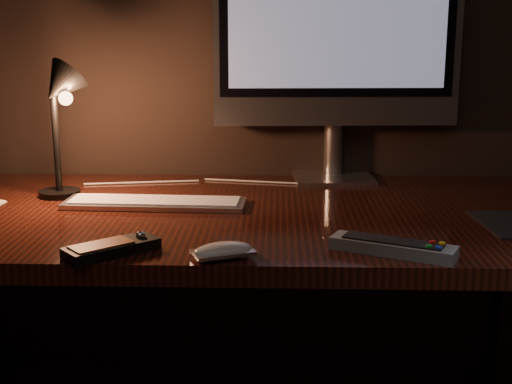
{
  "coord_description": "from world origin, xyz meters",
  "views": [
    {
      "loc": [
        0.11,
        0.32,
        1.15
      ],
      "look_at": [
        0.07,
        1.73,
        0.82
      ],
      "focal_mm": 50.0,
      "sensor_mm": 36.0,
      "label": 1
    }
  ],
  "objects_px": {
    "desk_lamp": "(59,105)",
    "keyboard": "(155,203)",
    "desk": "(230,255)",
    "mouse": "(223,253)",
    "media_remote": "(112,248)",
    "tv_remote": "(393,247)",
    "monitor": "(337,29)"
  },
  "relations": [
    {
      "from": "desk",
      "to": "media_remote",
      "type": "distance_m",
      "value": 0.45
    },
    {
      "from": "tv_remote",
      "to": "desk",
      "type": "bearing_deg",
      "value": 156.04
    },
    {
      "from": "keyboard",
      "to": "media_remote",
      "type": "xyz_separation_m",
      "value": [
        -0.02,
        -0.35,
        0.0
      ]
    },
    {
      "from": "desk",
      "to": "desk_lamp",
      "type": "bearing_deg",
      "value": 177.05
    },
    {
      "from": "tv_remote",
      "to": "media_remote",
      "type": "bearing_deg",
      "value": -152.85
    },
    {
      "from": "monitor",
      "to": "tv_remote",
      "type": "xyz_separation_m",
      "value": [
        0.06,
        -0.63,
        -0.38
      ]
    },
    {
      "from": "desk",
      "to": "tv_remote",
      "type": "xyz_separation_m",
      "value": [
        0.32,
        -0.37,
        0.14
      ]
    },
    {
      "from": "media_remote",
      "to": "tv_remote",
      "type": "distance_m",
      "value": 0.51
    },
    {
      "from": "monitor",
      "to": "desk_lamp",
      "type": "distance_m",
      "value": 0.71
    },
    {
      "from": "desk",
      "to": "desk_lamp",
      "type": "xyz_separation_m",
      "value": [
        -0.39,
        0.02,
        0.35
      ]
    },
    {
      "from": "desk_lamp",
      "to": "keyboard",
      "type": "bearing_deg",
      "value": 2.92
    },
    {
      "from": "mouse",
      "to": "tv_remote",
      "type": "xyz_separation_m",
      "value": [
        0.3,
        0.04,
        0.0
      ]
    },
    {
      "from": "media_remote",
      "to": "tv_remote",
      "type": "bearing_deg",
      "value": -39.24
    },
    {
      "from": "keyboard",
      "to": "desk_lamp",
      "type": "relative_size",
      "value": 1.25
    },
    {
      "from": "monitor",
      "to": "tv_remote",
      "type": "distance_m",
      "value": 0.73
    },
    {
      "from": "keyboard",
      "to": "mouse",
      "type": "relative_size",
      "value": 3.84
    },
    {
      "from": "monitor",
      "to": "mouse",
      "type": "height_order",
      "value": "monitor"
    },
    {
      "from": "tv_remote",
      "to": "monitor",
      "type": "bearing_deg",
      "value": 120.49
    },
    {
      "from": "mouse",
      "to": "monitor",
      "type": "bearing_deg",
      "value": 46.76
    },
    {
      "from": "media_remote",
      "to": "desk_lamp",
      "type": "height_order",
      "value": "desk_lamp"
    },
    {
      "from": "keyboard",
      "to": "monitor",
      "type": "bearing_deg",
      "value": 37.05
    },
    {
      "from": "mouse",
      "to": "media_remote",
      "type": "bearing_deg",
      "value": 151.68
    },
    {
      "from": "desk",
      "to": "desk_lamp",
      "type": "distance_m",
      "value": 0.53
    },
    {
      "from": "tv_remote",
      "to": "keyboard",
      "type": "bearing_deg",
      "value": 170.9
    },
    {
      "from": "desk",
      "to": "mouse",
      "type": "height_order",
      "value": "mouse"
    },
    {
      "from": "monitor",
      "to": "tv_remote",
      "type": "relative_size",
      "value": 2.91
    },
    {
      "from": "mouse",
      "to": "tv_remote",
      "type": "relative_size",
      "value": 0.47
    },
    {
      "from": "desk",
      "to": "mouse",
      "type": "relative_size",
      "value": 14.91
    },
    {
      "from": "media_remote",
      "to": "tv_remote",
      "type": "relative_size",
      "value": 0.74
    },
    {
      "from": "monitor",
      "to": "media_remote",
      "type": "bearing_deg",
      "value": -128.03
    },
    {
      "from": "monitor",
      "to": "media_remote",
      "type": "xyz_separation_m",
      "value": [
        -0.45,
        -0.64,
        -0.38
      ]
    },
    {
      "from": "desk",
      "to": "monitor",
      "type": "bearing_deg",
      "value": 44.55
    }
  ]
}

